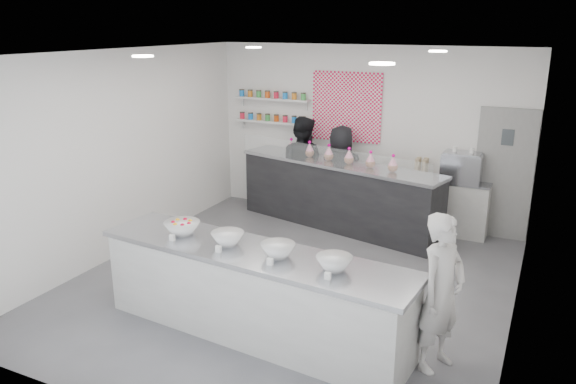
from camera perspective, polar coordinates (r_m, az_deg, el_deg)
The scene contains 26 objects.
floor at distance 7.62m, azimuth 0.33°, elevation -9.22°, with size 6.00×6.00×0.00m, color #515156.
ceiling at distance 6.85m, azimuth 0.37°, elevation 13.94°, with size 6.00×6.00×0.00m, color white.
back_wall at distance 9.82m, azimuth 7.87°, elevation 5.84°, with size 5.50×5.50×0.00m, color white.
left_wall at distance 8.59m, azimuth -16.52°, elevation 3.73°, with size 6.00×6.00×0.00m, color white.
right_wall at distance 6.46m, azimuth 22.99°, elevation -1.14°, with size 6.00×6.00×0.00m, color white.
back_door at distance 9.46m, azimuth 21.06°, elevation 1.65°, with size 0.88×0.04×2.10m, color gray.
pattern_panel at distance 9.83m, azimuth 5.97°, elevation 8.59°, with size 1.25×0.03×1.20m, color #E3003A.
jar_shelf_lower at distance 10.36m, azimuth -1.59°, elevation 7.14°, with size 1.45×0.22×0.04m, color silver.
jar_shelf_upper at distance 10.30m, azimuth -1.61°, elevation 9.44°, with size 1.45×0.22×0.04m, color silver.
preserve_jars at distance 10.30m, azimuth -1.65°, elevation 8.66°, with size 1.45×0.10×0.56m, color red, non-canonical shape.
downlight_0 at distance 6.76m, azimuth -14.54°, elevation 13.22°, with size 0.24×0.24×0.02m, color white.
downlight_1 at distance 5.42m, azimuth 9.52°, elevation 12.74°, with size 0.24×0.24×0.02m, color white.
downlight_2 at distance 8.91m, azimuth -3.52°, elevation 14.46°, with size 0.24×0.24×0.02m, color white.
downlight_3 at distance 7.94m, azimuth 14.98°, elevation 13.65°, with size 0.24×0.24×0.02m, color white.
prep_counter at distance 6.27m, azimuth -3.57°, elevation -10.18°, with size 3.67×0.83×1.00m, color #B1B1AD.
back_bar at distance 9.46m, azimuth 5.07°, elevation -0.31°, with size 3.66×0.67×1.13m, color black.
sneeze_guard at distance 9.02m, azimuth 4.05°, elevation 3.61°, with size 3.61×0.02×0.31m, color white.
espresso_ledge at distance 9.52m, azimuth 16.10°, elevation -1.54°, with size 1.21×0.39×0.90m, color #B1B1AD.
espresso_machine at distance 9.32m, azimuth 17.23°, elevation 2.35°, with size 0.61×0.42×0.47m, color #93969E.
cup_stacks at distance 9.44m, azimuth 13.40°, elevation 2.39°, with size 0.24×0.24×0.33m, color #D2AB8F, non-canonical shape.
prep_bowls at distance 6.03m, azimuth -3.67°, elevation -5.32°, with size 2.32×0.47×0.15m, color white, non-canonical shape.
label_cards at distance 5.63m, azimuth -5.76°, elevation -7.47°, with size 2.01×0.04×0.07m, color white, non-canonical shape.
cookie_bags at distance 9.28m, azimuth 5.18°, elevation 3.86°, with size 2.16×0.16×0.28m, color pink, non-canonical shape.
woman_prep at distance 5.76m, azimuth 15.31°, elevation -9.87°, with size 0.59×0.39×1.63m, color beige.
staff_left at distance 9.94m, azimuth 1.40°, elevation 2.58°, with size 0.87×0.68×1.80m, color black.
staff_right at distance 9.68m, azimuth 5.37°, elevation 1.79°, with size 0.83×0.54×1.69m, color black.
Camera 1 is at (2.91, -6.19, 3.35)m, focal length 35.00 mm.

